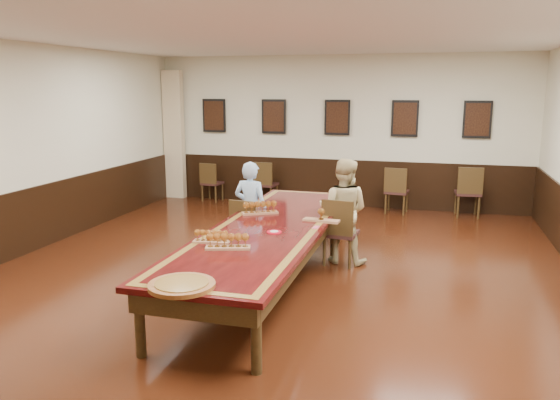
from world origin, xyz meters
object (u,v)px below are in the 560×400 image
(spare_chair_b, at_px, (266,183))
(carved_platter, at_px, (182,285))
(spare_chair_d, at_px, (468,191))
(conference_table, at_px, (270,237))
(person_man, at_px, (251,209))
(spare_chair_a, at_px, (212,182))
(chair_man, at_px, (248,228))
(spare_chair_c, at_px, (397,190))
(person_woman, at_px, (343,211))
(chair_woman, at_px, (341,231))

(spare_chair_b, xyz_separation_m, carved_platter, (1.37, -6.97, 0.30))
(spare_chair_d, relative_size, conference_table, 0.20)
(spare_chair_b, xyz_separation_m, person_man, (0.88, -3.61, 0.25))
(spare_chair_a, relative_size, person_man, 0.60)
(person_man, bearing_deg, carved_platter, 104.48)
(chair_man, relative_size, spare_chair_d, 0.90)
(spare_chair_c, distance_m, conference_table, 4.74)
(person_woman, bearing_deg, conference_table, 59.97)
(chair_woman, bearing_deg, spare_chair_c, -92.90)
(spare_chair_b, xyz_separation_m, spare_chair_c, (2.81, -0.08, -0.00))
(person_man, bearing_deg, chair_woman, -175.26)
(spare_chair_d, height_order, person_man, person_man)
(spare_chair_a, bearing_deg, conference_table, 126.07)
(conference_table, bearing_deg, chair_man, 123.69)
(spare_chair_a, relative_size, spare_chair_c, 0.92)
(chair_woman, xyz_separation_m, spare_chair_d, (1.92, 3.65, 0.02))
(spare_chair_d, bearing_deg, carved_platter, 62.94)
(spare_chair_d, xyz_separation_m, person_woman, (-1.91, -3.55, 0.26))
(chair_woman, relative_size, person_woman, 0.64)
(person_man, relative_size, person_woman, 0.94)
(chair_woman, bearing_deg, conference_table, 57.59)
(chair_woman, bearing_deg, spare_chair_a, -40.18)
(chair_man, relative_size, spare_chair_b, 0.95)
(person_woman, bearing_deg, spare_chair_c, -92.99)
(person_man, distance_m, person_woman, 1.40)
(spare_chair_c, xyz_separation_m, conference_table, (-1.32, -4.55, 0.14))
(spare_chair_d, distance_m, person_man, 4.90)
(spare_chair_a, bearing_deg, spare_chair_d, -174.87)
(person_man, distance_m, conference_table, 1.19)
(chair_woman, xyz_separation_m, conference_table, (-0.78, -0.99, 0.12))
(person_woman, xyz_separation_m, carved_platter, (-0.91, -3.43, 0.01))
(spare_chair_c, distance_m, carved_platter, 7.05)
(spare_chair_a, xyz_separation_m, spare_chair_b, (1.28, -0.02, 0.04))
(spare_chair_b, bearing_deg, person_man, 108.99)
(spare_chair_d, bearing_deg, conference_table, 54.74)
(spare_chair_d, bearing_deg, chair_man, 43.16)
(chair_woman, distance_m, person_woman, 0.30)
(spare_chair_b, height_order, carved_platter, spare_chair_b)
(spare_chair_c, bearing_deg, carved_platter, 84.05)
(spare_chair_b, relative_size, person_man, 0.66)
(spare_chair_d, bearing_deg, spare_chair_c, -1.65)
(spare_chair_a, height_order, carved_platter, spare_chair_a)
(spare_chair_d, distance_m, carved_platter, 7.52)
(spare_chair_b, height_order, conference_table, spare_chair_b)
(person_woman, bearing_deg, carved_platter, 80.98)
(spare_chair_c, xyz_separation_m, carved_platter, (-1.44, -6.89, 0.30))
(chair_man, relative_size, carved_platter, 1.16)
(chair_man, bearing_deg, carved_platter, 104.90)
(spare_chair_c, distance_m, spare_chair_d, 1.38)
(spare_chair_b, xyz_separation_m, conference_table, (1.49, -4.63, 0.13))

